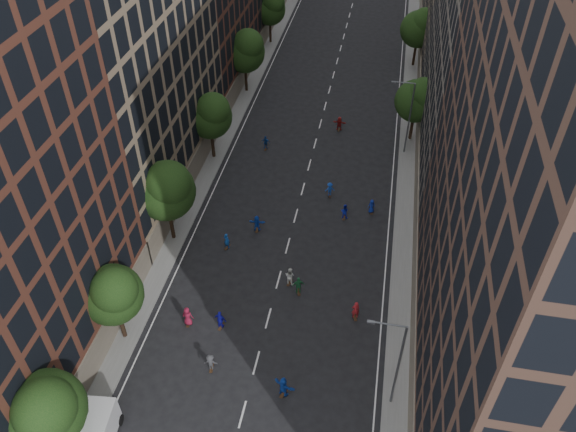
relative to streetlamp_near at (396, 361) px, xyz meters
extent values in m
plane|color=black|center=(-10.37, 28.00, -5.17)|extent=(240.00, 240.00, 0.00)
cube|color=slate|center=(-22.37, 35.50, -5.09)|extent=(4.00, 105.00, 0.15)
cube|color=slate|center=(1.63, 35.50, -5.09)|extent=(4.00, 105.00, 0.15)
cube|color=#877158|center=(-29.37, 23.00, 11.83)|extent=(14.00, 26.00, 34.00)
cube|color=#635B51|center=(8.63, 32.00, 11.33)|extent=(14.00, 28.00, 33.00)
sphere|color=black|center=(-21.57, -8.00, 0.41)|extent=(5.20, 5.20, 5.20)
sphere|color=black|center=(-20.92, -8.52, 1.71)|extent=(3.90, 3.90, 3.90)
cylinder|color=black|center=(-21.57, 2.00, -3.32)|extent=(0.36, 0.36, 3.70)
sphere|color=black|center=(-21.57, 2.00, 0.04)|extent=(4.80, 4.80, 4.80)
sphere|color=black|center=(-20.97, 1.52, 1.24)|extent=(3.60, 3.60, 3.60)
cylinder|color=black|center=(-21.57, 14.00, -3.06)|extent=(0.36, 0.36, 4.22)
sphere|color=black|center=(-21.57, 14.00, 0.78)|extent=(5.60, 5.60, 5.60)
sphere|color=black|center=(-20.87, 13.44, 2.18)|extent=(4.20, 4.20, 4.20)
cylinder|color=black|center=(-21.57, 28.00, -3.23)|extent=(0.36, 0.36, 3.87)
sphere|color=black|center=(-21.57, 28.00, 0.29)|extent=(5.00, 5.00, 5.00)
sphere|color=black|center=(-20.94, 27.50, 1.54)|extent=(3.75, 3.75, 3.75)
cylinder|color=black|center=(-21.57, 44.00, -3.14)|extent=(0.36, 0.36, 4.05)
sphere|color=black|center=(-21.57, 44.00, 0.54)|extent=(5.40, 5.40, 5.40)
sphere|color=black|center=(-20.89, 43.46, 1.89)|extent=(4.05, 4.05, 4.05)
cylinder|color=black|center=(-21.57, 60.00, -3.28)|extent=(0.36, 0.36, 3.78)
sphere|color=black|center=(-21.57, 60.00, 0.16)|extent=(4.80, 4.80, 4.80)
sphere|color=black|center=(-20.97, 59.52, 1.36)|extent=(3.60, 3.60, 3.60)
cylinder|color=black|center=(0.83, 36.00, -3.30)|extent=(0.36, 0.36, 3.74)
sphere|color=black|center=(0.83, 36.00, 0.10)|extent=(5.00, 5.00, 5.00)
sphere|color=black|center=(1.46, 35.50, 1.35)|extent=(3.75, 3.75, 3.75)
cylinder|color=black|center=(0.83, 56.00, -3.19)|extent=(0.36, 0.36, 3.96)
sphere|color=black|center=(0.83, 56.00, 0.41)|extent=(5.20, 5.20, 5.20)
sphere|color=black|center=(1.48, 55.48, 1.71)|extent=(3.90, 3.90, 3.90)
cylinder|color=#595B60|center=(0.23, 0.00, -0.67)|extent=(0.18, 0.18, 9.00)
cylinder|color=#595B60|center=(-0.97, 0.00, 3.83)|extent=(2.40, 0.12, 0.12)
cube|color=#595B60|center=(-2.07, 0.00, 3.78)|extent=(0.50, 0.22, 0.15)
cylinder|color=#595B60|center=(0.23, 33.00, -0.67)|extent=(0.18, 0.18, 9.00)
cylinder|color=#595B60|center=(-0.97, 33.00, 3.83)|extent=(2.40, 0.12, 0.12)
cube|color=#595B60|center=(-2.07, 33.00, 3.78)|extent=(0.50, 0.22, 0.15)
cube|color=white|center=(-19.73, -6.85, -3.63)|extent=(2.62, 4.04, 2.34)
cylinder|color=black|center=(-20.95, -5.49, -4.76)|extent=(0.35, 0.83, 0.81)
cylinder|color=black|center=(-18.83, -5.26, -4.76)|extent=(0.35, 0.83, 0.81)
imported|color=#1715AE|center=(-14.05, 4.37, -4.24)|extent=(1.16, 0.68, 1.85)
imported|color=#1540AC|center=(-7.72, -0.82, -4.21)|extent=(1.86, 1.23, 1.92)
imported|color=maroon|center=(-16.81, 4.20, -4.22)|extent=(0.93, 0.61, 1.90)
imported|color=#AB1C22|center=(-3.14, 7.45, -4.23)|extent=(0.79, 0.64, 1.88)
imported|color=silver|center=(-9.28, 10.26, -4.25)|extent=(1.07, 0.95, 1.84)
imported|color=#3E3F43|center=(-13.69, 0.33, -4.36)|extent=(1.11, 0.73, 1.61)
imported|color=#216E3B|center=(-8.32, 9.30, -4.25)|extent=(1.16, 0.77, 1.83)
imported|color=blue|center=(-13.76, 16.62, -4.29)|extent=(1.66, 0.64, 1.76)
imported|color=navy|center=(-2.81, 21.46, -4.39)|extent=(0.88, 0.72, 1.55)
imported|color=#13449C|center=(-16.05, 13.67, -4.30)|extent=(0.72, 0.58, 1.73)
imported|color=#1624B5|center=(-5.46, 20.07, -4.34)|extent=(0.87, 0.71, 1.66)
imported|color=#1540AC|center=(-7.39, 23.42, -4.37)|extent=(1.18, 0.92, 1.60)
imported|color=navy|center=(-15.96, 30.77, -4.32)|extent=(1.03, 0.50, 1.70)
imported|color=maroon|center=(-7.89, 36.50, -4.29)|extent=(1.68, 0.66, 1.77)
camera|label=1|loc=(-3.17, -23.33, 32.80)|focal=35.00mm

